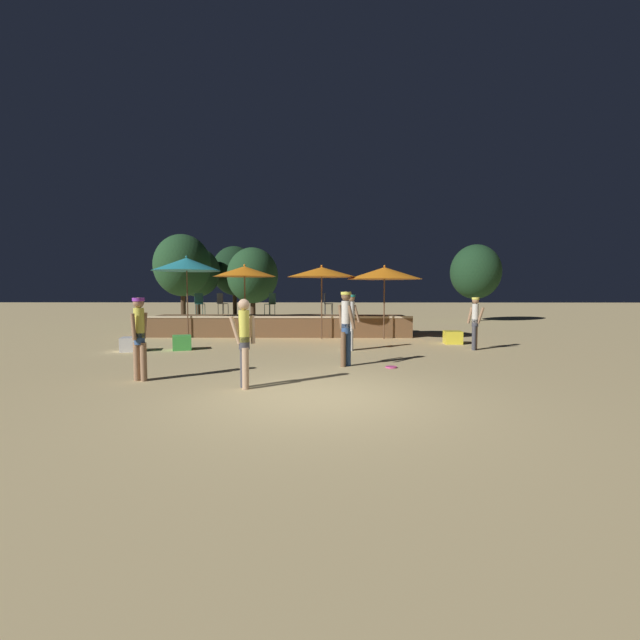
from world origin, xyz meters
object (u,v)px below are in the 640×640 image
Objects in this scene: cube_seat_2 at (131,344)px; person_0 at (475,321)px; person_1 at (346,323)px; person_2 at (351,319)px; bistro_chair_0 at (326,302)px; person_3 at (139,334)px; cube_seat_1 at (182,343)px; bistro_chair_2 at (271,302)px; patio_umbrella_2 at (245,271)px; frisbee_disc at (391,367)px; background_tree_2 at (182,266)px; cube_seat_0 at (453,337)px; bistro_chair_1 at (199,302)px; patio_umbrella_3 at (384,273)px; background_tree_1 at (197,272)px; patio_umbrella_1 at (322,272)px; background_tree_0 at (253,276)px; person_4 at (244,340)px; bistro_chair_3 at (221,301)px; background_tree_4 at (234,271)px; patio_umbrella_0 at (187,264)px; background_tree_3 at (476,272)px.

person_0 reaches higher than cube_seat_2.
person_1 is 2.87m from person_2.
person_0 is at bearing -140.03° from bistro_chair_0.
cube_seat_1 is at bearing -66.26° from person_3.
bistro_chair_2 is at bearing 96.54° from bistro_chair_0.
patio_umbrella_2 reaches higher than bistro_chair_0.
person_3 is (-0.66, -8.14, -1.65)m from patio_umbrella_2.
frisbee_disc is 17.29m from background_tree_2.
bistro_chair_1 is at bearing 163.69° from cube_seat_0.
patio_umbrella_3 is 3.18× the size of bistro_chair_2.
background_tree_2 is (-9.72, 13.91, 3.28)m from frisbee_disc.
bistro_chair_2 is at bearing -57.80° from background_tree_1.
cube_seat_2 is (-5.89, -3.48, -2.37)m from patio_umbrella_1.
bistro_chair_1 is (-0.76, 4.56, 1.19)m from cube_seat_1.
bistro_chair_2 reaches higher than person_3.
patio_umbrella_2 reaches higher than frisbee_disc.
person_0 is at bearing -135.88° from person_3.
patio_umbrella_2 is at bearing -82.88° from background_tree_0.
background_tree_0 reaches higher than person_0.
patio_umbrella_3 is 0.57× the size of background_tree_2.
person_1 is 1.08× the size of person_4.
bistro_chair_3 is at bearing -67.48° from background_tree_1.
patio_umbrella_1 is at bearing -61.78° from background_tree_0.
frisbee_disc is 0.06× the size of background_tree_4.
patio_umbrella_1 is 2.71m from bistro_chair_2.
bistro_chair_3 is at bearing 172.23° from person_4.
bistro_chair_1 is (-2.13, 1.10, -1.22)m from patio_umbrella_2.
bistro_chair_1 is (-9.85, 2.88, 1.19)m from cube_seat_0.
patio_umbrella_0 is 11.61× the size of frisbee_disc.
cube_seat_1 is 0.41× the size of person_2.
person_2 is at bearing -175.88° from bistro_chair_0.
patio_umbrella_1 is 1.54× the size of person_1.
cube_seat_2 is 14.40m from background_tree_1.
background_tree_2 is at bearing 48.75° from bistro_chair_0.
patio_umbrella_2 is 1.68× the size of person_3.
patio_umbrella_1 is 1.00× the size of patio_umbrella_3.
patio_umbrella_3 reaches higher than bistro_chair_0.
cube_seat_0 is 0.72× the size of bistro_chair_1.
patio_umbrella_3 is 7.04m from bistro_chair_3.
background_tree_0 is 0.91× the size of background_tree_3.
patio_umbrella_1 is 3.18× the size of bistro_chair_0.
background_tree_3 is at bearing 125.84° from person_4.
background_tree_4 is at bearing 115.47° from patio_umbrella_1.
patio_umbrella_0 is 0.76× the size of background_tree_0.
background_tree_2 reaches higher than background_tree_1.
person_4 is at bearing -99.45° from patio_umbrella_1.
frisbee_disc is at bearing 124.93° from person_1.
bistro_chair_3 is at bearing 56.17° from patio_umbrella_0.
background_tree_0 is at bearing 43.97° from bistro_chair_1.
background_tree_2 is (-3.65, 5.99, 1.88)m from bistro_chair_3.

